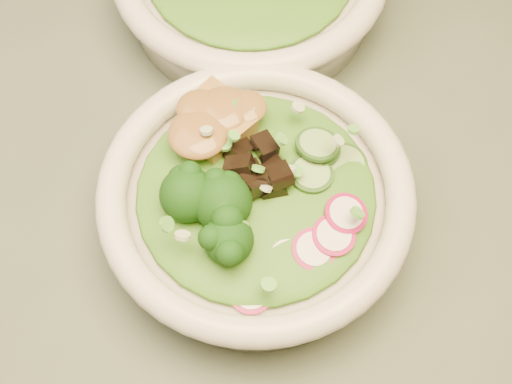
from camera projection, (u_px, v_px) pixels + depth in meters
floor at (330, 351)px, 1.27m from camera, size 4.00×4.00×0.00m
dining_table at (388, 176)px, 0.71m from camera, size 1.20×0.80×0.75m
salad_bowl at (256, 203)px, 0.53m from camera, size 0.23×0.23×0.06m
lettuce_bed at (256, 191)px, 0.51m from camera, size 0.18×0.18×0.02m
broccoli_florets at (196, 227)px, 0.49m from camera, size 0.08×0.07×0.04m
radish_slices at (310, 245)px, 0.49m from camera, size 0.10×0.05×0.02m
cucumber_slices at (317, 145)px, 0.52m from camera, size 0.07×0.07×0.03m
mushroom_heap at (247, 174)px, 0.51m from camera, size 0.07×0.07×0.03m
tofu_cubes at (212, 133)px, 0.53m from camera, size 0.08×0.06×0.03m
peanut_sauce at (212, 125)px, 0.52m from camera, size 0.06×0.05×0.01m
scallion_garnish at (256, 178)px, 0.50m from camera, size 0.16×0.16×0.02m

